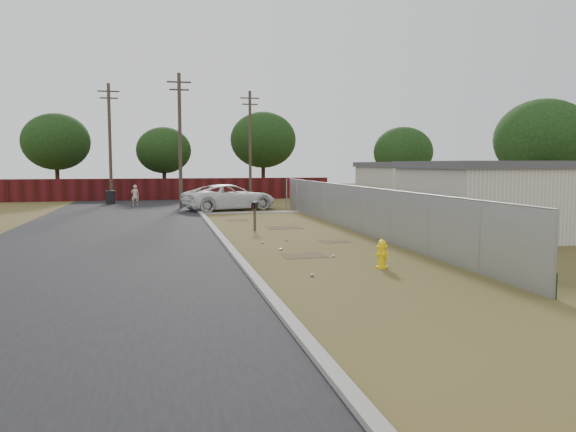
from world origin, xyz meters
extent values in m
plane|color=brown|center=(0.00, 0.00, 0.00)|extent=(120.00, 120.00, 0.00)
cube|color=black|center=(-7.50, 8.00, 0.01)|extent=(9.00, 60.00, 0.02)
cube|color=#A09F95|center=(-3.00, 8.00, 0.06)|extent=(0.25, 60.00, 0.12)
cube|color=#A09F95|center=(0.00, 11.50, 0.01)|extent=(6.20, 1.00, 0.03)
cylinder|color=gray|center=(3.10, -12.00, 1.00)|extent=(0.06, 0.06, 2.00)
cylinder|color=gray|center=(3.10, -9.00, 1.00)|extent=(0.06, 0.06, 2.00)
cylinder|color=gray|center=(3.10, -6.00, 1.00)|extent=(0.06, 0.06, 2.00)
cylinder|color=gray|center=(3.10, -3.00, 1.00)|extent=(0.06, 0.06, 2.00)
cylinder|color=gray|center=(3.10, 0.00, 1.00)|extent=(0.06, 0.06, 2.00)
cylinder|color=gray|center=(3.10, 3.00, 1.00)|extent=(0.06, 0.06, 2.00)
cylinder|color=gray|center=(3.10, 6.00, 1.00)|extent=(0.06, 0.06, 2.00)
cylinder|color=gray|center=(3.10, 9.00, 1.00)|extent=(0.06, 0.06, 2.00)
cylinder|color=gray|center=(3.10, 12.00, 1.00)|extent=(0.06, 0.06, 2.00)
cylinder|color=gray|center=(3.10, 15.00, 1.00)|extent=(0.06, 0.06, 2.00)
cylinder|color=gray|center=(3.10, 1.00, 2.00)|extent=(0.04, 26.00, 0.04)
cube|color=gray|center=(3.10, 1.00, 1.00)|extent=(0.01, 26.00, 2.00)
cube|color=black|center=(3.16, 1.00, 0.30)|extent=(0.03, 26.00, 0.60)
cube|color=#4D1014|center=(-6.00, 25.00, 0.90)|extent=(30.00, 0.12, 1.80)
cylinder|color=#46392F|center=(-4.00, 16.00, 4.50)|extent=(0.24, 0.24, 9.00)
cube|color=#46392F|center=(-4.00, 16.00, 8.40)|extent=(1.60, 0.10, 0.10)
cube|color=#46392F|center=(-4.00, 16.00, 7.90)|extent=(1.30, 0.10, 0.10)
cylinder|color=#46392F|center=(-9.00, 22.00, 4.50)|extent=(0.24, 0.24, 9.00)
cube|color=#46392F|center=(-9.00, 22.00, 8.40)|extent=(1.60, 0.10, 0.10)
cube|color=#46392F|center=(-9.00, 22.00, 7.90)|extent=(1.30, 0.10, 0.10)
cylinder|color=#46392F|center=(2.00, 24.00, 4.50)|extent=(0.24, 0.24, 9.00)
cube|color=#46392F|center=(2.00, 24.00, 8.40)|extent=(1.60, 0.10, 0.10)
cube|color=#46392F|center=(2.00, 24.00, 7.90)|extent=(1.30, 0.10, 0.10)
cube|color=silver|center=(9.00, -2.00, 1.40)|extent=(8.00, 6.00, 2.80)
cube|color=#46464B|center=(9.00, -2.00, 2.95)|extent=(8.32, 6.24, 0.30)
cube|color=silver|center=(10.50, 9.00, 1.40)|extent=(7.00, 6.00, 2.80)
cube|color=#46464B|center=(10.50, 9.00, 2.95)|extent=(7.28, 6.24, 0.30)
cylinder|color=black|center=(-14.00, 29.00, 1.65)|extent=(0.36, 0.36, 3.30)
ellipsoid|color=black|center=(-14.00, 29.00, 4.88)|extent=(5.70, 5.70, 4.84)
cylinder|color=black|center=(-5.00, 30.00, 1.43)|extent=(0.36, 0.36, 2.86)
ellipsoid|color=black|center=(-5.00, 30.00, 4.23)|extent=(4.94, 4.94, 4.20)
cylinder|color=black|center=(4.00, 29.00, 1.76)|extent=(0.36, 0.36, 3.52)
ellipsoid|color=black|center=(4.00, 29.00, 5.20)|extent=(6.08, 6.08, 5.17)
cylinder|color=black|center=(13.00, 18.00, 1.32)|extent=(0.36, 0.36, 2.64)
ellipsoid|color=black|center=(13.00, 18.00, 3.90)|extent=(4.56, 4.56, 3.88)
cylinder|color=black|center=(14.00, 3.00, 1.43)|extent=(0.36, 0.36, 2.86)
ellipsoid|color=black|center=(14.00, 3.00, 4.23)|extent=(4.94, 4.94, 4.20)
cylinder|color=yellow|center=(0.85, -7.61, 0.03)|extent=(0.41, 0.41, 0.06)
cylinder|color=yellow|center=(0.85, -7.61, 0.33)|extent=(0.29, 0.29, 0.59)
cylinder|color=yellow|center=(0.85, -7.61, 0.63)|extent=(0.37, 0.37, 0.05)
sphere|color=yellow|center=(0.85, -7.61, 0.71)|extent=(0.28, 0.28, 0.23)
cylinder|color=yellow|center=(0.85, -7.61, 0.83)|extent=(0.05, 0.05, 0.06)
cylinder|color=yellow|center=(0.71, -7.64, 0.40)|extent=(0.12, 0.13, 0.11)
cylinder|color=yellow|center=(0.99, -7.59, 0.40)|extent=(0.12, 0.13, 0.11)
cylinder|color=yellow|center=(0.88, -7.75, 0.40)|extent=(0.16, 0.15, 0.14)
cube|color=brown|center=(-1.23, 2.22, 0.54)|extent=(0.13, 0.13, 1.07)
cube|color=black|center=(-1.23, 2.22, 1.10)|extent=(0.39, 0.55, 0.19)
cylinder|color=black|center=(-1.23, 2.22, 1.20)|extent=(0.39, 0.55, 0.19)
cube|color=#B71D0D|center=(-1.34, 1.97, 1.10)|extent=(0.04, 0.05, 0.11)
imported|color=white|center=(-0.97, 13.63, 0.84)|extent=(6.61, 4.56, 1.68)
imported|color=#C9AE93|center=(-7.11, 18.55, 0.75)|extent=(0.58, 0.41, 1.51)
cube|color=black|center=(-9.01, 21.09, 0.47)|extent=(0.62, 0.62, 0.94)
cube|color=black|center=(-9.01, 21.09, 0.96)|extent=(0.68, 0.68, 0.08)
cylinder|color=black|center=(-8.73, 20.78, 0.10)|extent=(0.06, 0.20, 0.20)
cylinder|color=silver|center=(0.06, -5.46, 0.04)|extent=(0.12, 0.10, 0.07)
cylinder|color=#AEADB2|center=(-1.29, -3.69, 0.04)|extent=(0.12, 0.10, 0.07)
cylinder|color=silver|center=(1.15, -2.08, 0.04)|extent=(0.07, 0.10, 0.07)
cylinder|color=#AEADB2|center=(-1.43, -8.35, 0.04)|extent=(0.11, 0.09, 0.07)
cylinder|color=silver|center=(1.05, 4.42, 0.04)|extent=(0.12, 0.11, 0.07)
cylinder|color=#AEADB2|center=(-0.59, -1.46, 0.04)|extent=(0.11, 0.12, 0.07)
cylinder|color=silver|center=(-1.61, -1.94, 0.04)|extent=(0.10, 0.07, 0.07)
camera|label=1|loc=(-5.30, -22.54, 2.98)|focal=35.00mm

